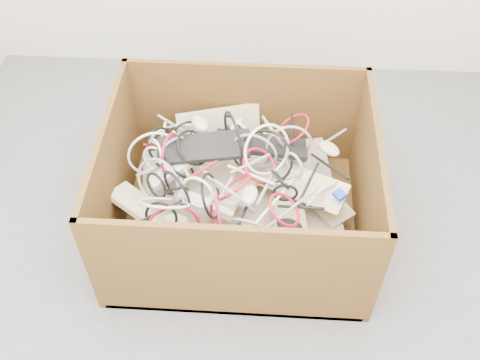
# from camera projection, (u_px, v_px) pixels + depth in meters

# --- Properties ---
(ground) EXTENTS (3.00, 3.00, 0.00)m
(ground) POSITION_uv_depth(u_px,v_px,m) (227.00, 272.00, 2.49)
(ground) COLOR #535255
(ground) RESTS_ON ground
(room_shell) EXTENTS (3.04, 3.04, 2.50)m
(room_shell) POSITION_uv_depth(u_px,v_px,m) (220.00, 26.00, 1.55)
(room_shell) COLOR silver
(room_shell) RESTS_ON ground
(cardboard_box) EXTENTS (1.12, 0.93, 0.59)m
(cardboard_box) POSITION_uv_depth(u_px,v_px,m) (237.00, 205.00, 2.54)
(cardboard_box) COLOR #3E2A0F
(cardboard_box) RESTS_ON ground
(keyboard_pile) EXTENTS (1.08, 0.90, 0.35)m
(keyboard_pile) POSITION_uv_depth(u_px,v_px,m) (241.00, 183.00, 2.47)
(keyboard_pile) COLOR beige
(keyboard_pile) RESTS_ON cardboard_box
(mice_scatter) EXTENTS (0.83, 0.69, 0.18)m
(mice_scatter) POSITION_uv_depth(u_px,v_px,m) (224.00, 186.00, 2.36)
(mice_scatter) COLOR #BAB395
(mice_scatter) RESTS_ON keyboard_pile
(power_strip_left) EXTENTS (0.26, 0.22, 0.12)m
(power_strip_left) POSITION_uv_depth(u_px,v_px,m) (181.00, 166.00, 2.40)
(power_strip_left) COLOR silver
(power_strip_left) RESTS_ON keyboard_pile
(power_strip_right) EXTENTS (0.26, 0.11, 0.08)m
(power_strip_right) POSITION_uv_depth(u_px,v_px,m) (204.00, 204.00, 2.31)
(power_strip_right) COLOR silver
(power_strip_right) RESTS_ON keyboard_pile
(vga_plug) EXTENTS (0.06, 0.06, 0.03)m
(vga_plug) POSITION_uv_depth(u_px,v_px,m) (339.00, 194.00, 2.34)
(vga_plug) COLOR #0D39CF
(vga_plug) RESTS_ON keyboard_pile
(cable_tangle) EXTENTS (1.03, 0.75, 0.48)m
(cable_tangle) POSITION_uv_depth(u_px,v_px,m) (215.00, 168.00, 2.35)
(cable_tangle) COLOR black
(cable_tangle) RESTS_ON keyboard_pile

